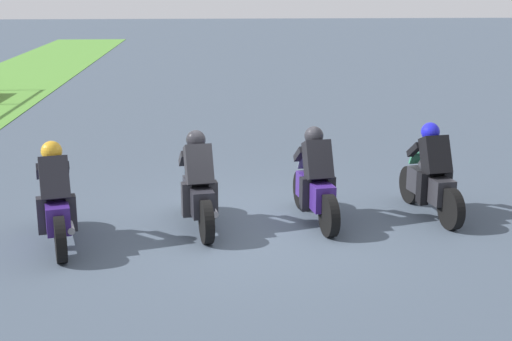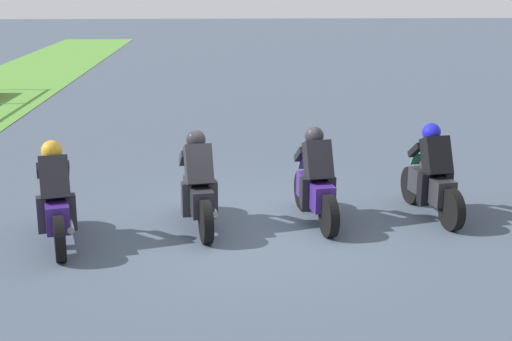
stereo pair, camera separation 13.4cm
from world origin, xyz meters
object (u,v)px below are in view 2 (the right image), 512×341
Objects in this scene: rider_lane_b at (316,184)px; rider_lane_d at (56,203)px; rider_lane_a at (432,179)px; rider_lane_c at (198,188)px.

rider_lane_b and rider_lane_d have the same top height.
rider_lane_d is (-1.01, 5.75, 0.00)m from rider_lane_a.
rider_lane_b is 3.93m from rider_lane_d.
rider_lane_b is 1.01× the size of rider_lane_d.
rider_lane_a is 3.75m from rider_lane_c.
rider_lane_a is 1.00× the size of rider_lane_c.
rider_lane_c is at bearing 86.09° from rider_lane_b.
rider_lane_a is 1.91m from rider_lane_b.
rider_lane_a and rider_lane_c have the same top height.
rider_lane_a is at bearing -93.44° from rider_lane_b.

